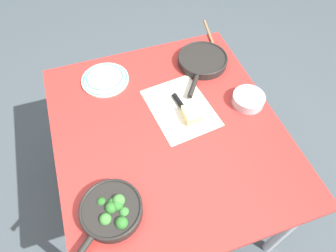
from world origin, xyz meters
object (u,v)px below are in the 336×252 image
Objects in this scene: skillet_broccoli at (112,210)px; dinner_plate_stack at (105,79)px; skillet_eggs at (202,60)px; wooden_spoon at (214,46)px; prep_bowl_steel at (248,99)px; grater_knife at (182,107)px; cheese_block at (192,115)px.

skillet_broccoli is 1.38× the size of dinner_plate_stack.
skillet_eggs is (-0.64, 0.63, -0.01)m from skillet_broccoli.
prep_bowl_steel is at bearing 8.32° from wooden_spoon.
skillet_eggs reaches higher than grater_knife.
prep_bowl_steel reaches higher than wooden_spoon.
skillet_eggs is 0.34m from prep_bowl_steel.
wooden_spoon is 0.52m from cheese_block.
skillet_broccoli is 0.80m from prep_bowl_steel.
wooden_spoon is at bearing 129.84° from grater_knife.
skillet_eggs is 3.80× the size of cheese_block.
cheese_block reaches higher than wooden_spoon.
dinner_plate_stack is (-0.69, 0.12, -0.02)m from skillet_broccoli.
skillet_broccoli reaches higher than skillet_eggs.
cheese_block is at bearing 42.10° from dinner_plate_stack.
prep_bowl_steel is (0.00, 0.29, 0.00)m from cheese_block.
skillet_broccoli is 2.16× the size of prep_bowl_steel.
skillet_eggs is at bearing -37.74° from wooden_spoon.
skillet_broccoli reaches higher than grater_knife.
skillet_broccoli is 1.05m from wooden_spoon.
dinner_plate_stack reaches higher than grater_knife.
grater_knife is 0.43m from dinner_plate_stack.
skillet_broccoli is at bearing -34.94° from wooden_spoon.
skillet_broccoli is 3.46× the size of cheese_block.
grater_knife is (-0.39, 0.42, -0.02)m from skillet_broccoli.
dinner_plate_stack is at bearing -137.90° from cheese_block.
dinner_plate_stack is 1.57× the size of prep_bowl_steel.
grater_knife is at bearing -102.34° from prep_bowl_steel.
skillet_eggs is 1.50× the size of grater_knife.
wooden_spoon is at bearing 144.63° from cheese_block.
grater_knife is 1.01× the size of dinner_plate_stack.
dinner_plate_stack is at bearing -59.15° from skillet_eggs.
dinner_plate_stack is (0.06, -0.62, 0.01)m from wooden_spoon.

